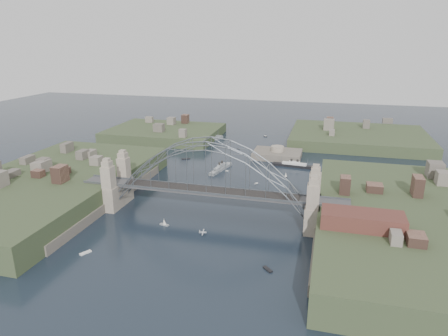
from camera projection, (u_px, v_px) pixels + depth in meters
ground at (209, 215)px, 126.11m from camera, size 500.00×500.00×0.00m
bridge at (209, 178)px, 122.32m from camera, size 84.00×13.80×24.60m
shore_west at (52, 192)px, 139.45m from camera, size 50.50×90.00×12.00m
shore_east at (406, 231)px, 111.56m from camera, size 50.50×90.00×12.00m
headland_nw at (165, 136)px, 226.74m from camera, size 60.00×45.00×9.00m
headland_ne at (358, 141)px, 214.92m from camera, size 70.00×55.00×9.50m
fort_island at (277, 158)px, 187.70m from camera, size 22.00×16.00×9.40m
wharf_shed at (362, 220)px, 99.45m from camera, size 20.00×8.00×4.00m
finger_pier at (339, 281)px, 90.64m from camera, size 4.00×22.00×1.40m
naval_cruiser_near at (221, 168)px, 169.02m from camera, size 5.83×17.25×5.15m
naval_cruiser_far at (213, 139)px, 217.93m from camera, size 7.40×17.20×5.83m
ocean_liner at (294, 165)px, 173.51m from camera, size 19.13×4.54×4.66m
aeroplane at (202, 232)px, 102.40m from camera, size 1.93×3.49×0.51m
small_boat_a at (178, 188)px, 146.46m from camera, size 1.17×2.90×2.38m
small_boat_b at (256, 183)px, 153.30m from camera, size 1.33×1.62×0.45m
small_boat_c at (164, 223)px, 119.03m from camera, size 2.99×1.59×2.38m
small_boat_d at (286, 175)px, 160.29m from camera, size 1.44×2.14×2.38m
small_boat_e at (186, 159)px, 184.76m from camera, size 3.80×3.08×0.45m
small_boat_f at (227, 171)px, 167.94m from camera, size 1.53×0.91×0.45m
small_boat_g at (268, 269)px, 96.17m from camera, size 2.71×2.74×0.45m
small_boat_h at (238, 149)px, 201.63m from camera, size 1.78×1.66×0.45m
small_boat_i at (308, 203)px, 134.56m from camera, size 1.80×2.23×1.43m
small_boat_j at (86, 253)px, 103.61m from camera, size 2.35×3.13×0.45m
small_boat_k at (265, 136)px, 226.93m from camera, size 2.00×0.91×1.43m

